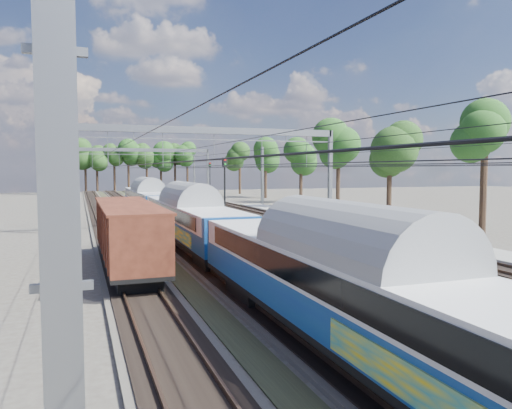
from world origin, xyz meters
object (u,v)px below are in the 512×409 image
object	(u,v)px
worker	(149,191)
signal_far	(210,176)
freight_boxcar	(127,232)
signal_near	(225,185)
emu_train	(190,212)

from	to	relation	value
worker	signal_far	world-z (taller)	signal_far
freight_boxcar	signal_near	distance (m)	16.68
freight_boxcar	signal_far	distance (m)	65.00
signal_far	emu_train	bearing A→B (deg)	-112.49
freight_boxcar	worker	xyz separation A→B (m)	(11.32, 77.43, -1.24)
signal_near	freight_boxcar	bearing A→B (deg)	-143.57
freight_boxcar	worker	world-z (taller)	freight_boxcar
signal_far	freight_boxcar	bearing A→B (deg)	-115.01
worker	signal_far	bearing A→B (deg)	-173.65
emu_train	signal_near	world-z (taller)	signal_near
emu_train	worker	distance (m)	72.28
worker	signal_near	world-z (taller)	signal_near
emu_train	signal_far	size ratio (longest dim) A/B	9.60
worker	freight_boxcar	bearing A→B (deg)	148.51
worker	signal_near	distance (m)	63.78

